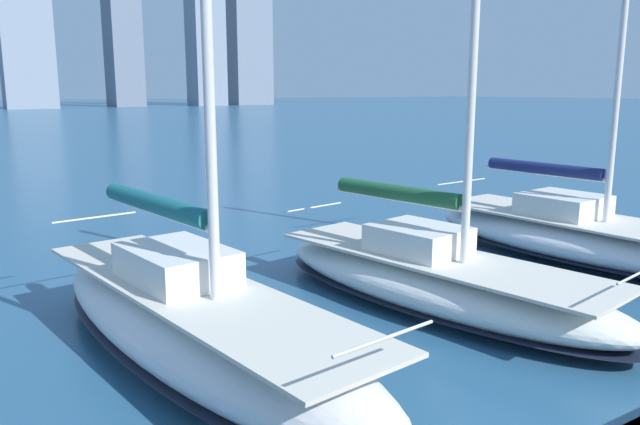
% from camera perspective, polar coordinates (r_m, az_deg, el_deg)
% --- Properties ---
extents(city_skyline, '(170.55, 21.04, 51.86)m').
position_cam_1_polar(city_skyline, '(165.26, -27.23, 14.69)').
color(city_skyline, slate).
rests_on(city_skyline, ground).
extents(sailboat_navy, '(3.67, 9.07, 10.33)m').
position_cam_1_polar(sailboat_navy, '(17.64, 22.52, -1.89)').
color(sailboat_navy, white).
rests_on(sailboat_navy, ground).
extents(sailboat_forest, '(3.88, 8.63, 9.84)m').
position_cam_1_polar(sailboat_forest, '(12.90, 10.50, -5.81)').
color(sailboat_forest, white).
rests_on(sailboat_forest, ground).
extents(sailboat_teal, '(3.44, 9.31, 9.54)m').
position_cam_1_polar(sailboat_teal, '(10.27, -11.46, -9.73)').
color(sailboat_teal, white).
rests_on(sailboat_teal, ground).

